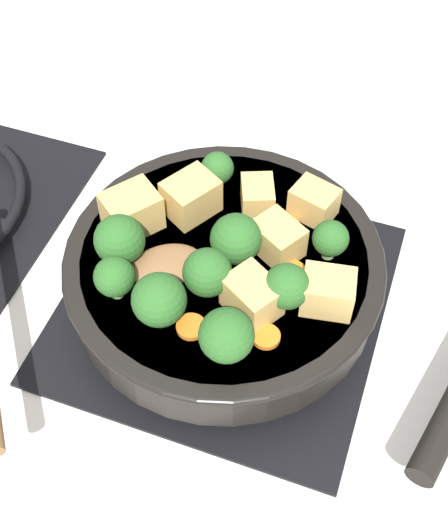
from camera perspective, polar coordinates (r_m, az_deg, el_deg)
ground_plane at (r=0.72m, az=-0.00°, el=-3.75°), size 2.40×2.40×0.00m
front_burner_grate at (r=0.71m, az=-0.00°, el=-3.21°), size 0.31×0.31×0.03m
skillet_pan at (r=0.67m, az=0.21°, el=-1.24°), size 0.30×0.41×0.05m
wooden_spoon at (r=0.64m, az=-13.32°, el=-2.86°), size 0.25×0.26×0.02m
tofu_cube_center_large at (r=0.61m, az=2.28°, el=-3.26°), size 0.05×0.06×0.04m
tofu_cube_near_handle at (r=0.65m, az=4.31°, el=1.37°), size 0.05×0.06×0.03m
tofu_cube_east_chunk at (r=0.69m, az=2.69°, el=4.76°), size 0.05×0.04×0.03m
tofu_cube_west_chunk at (r=0.62m, az=8.31°, el=-2.86°), size 0.04×0.05×0.04m
tofu_cube_back_piece at (r=0.67m, az=-7.40°, el=3.59°), size 0.06×0.06×0.04m
tofu_cube_front_piece at (r=0.68m, az=-2.66°, el=4.75°), size 0.06×0.06×0.04m
tofu_cube_mid_small at (r=0.69m, az=7.20°, el=4.30°), size 0.04×0.05×0.03m
broccoli_floret_near_spoon at (r=0.70m, az=-0.53°, el=7.00°), size 0.03×0.03×0.04m
broccoli_floret_center_top at (r=0.60m, az=-5.22°, el=-3.52°), size 0.05×0.05×0.05m
broccoli_floret_east_rim at (r=0.65m, az=8.52°, el=1.37°), size 0.03×0.03×0.04m
broccoli_floret_west_rim at (r=0.58m, az=0.20°, el=-6.39°), size 0.05×0.05×0.05m
broccoli_floret_north_edge at (r=0.64m, az=-8.35°, el=1.27°), size 0.05×0.05×0.05m
broccoli_floret_south_cluster at (r=0.61m, az=-1.16°, el=-1.40°), size 0.04×0.04×0.05m
broccoli_floret_mid_floret at (r=0.61m, az=5.03°, el=-2.45°), size 0.04×0.04×0.05m
broccoli_floret_small_inner at (r=0.64m, az=1.08°, el=1.64°), size 0.05×0.05×0.05m
broccoli_floret_tall_stem at (r=0.62m, az=-8.76°, el=-1.68°), size 0.04×0.04×0.04m
carrot_slice_orange_thin at (r=0.61m, az=-2.70°, el=-5.66°), size 0.03×0.03×0.01m
carrot_slice_near_center at (r=0.61m, az=3.39°, el=-6.46°), size 0.02×0.02×0.01m
carrot_slice_edge_slice at (r=0.68m, az=5.08°, el=2.54°), size 0.02×0.02×0.01m
carrot_slice_under_broccoli at (r=0.65m, az=5.30°, el=-1.47°), size 0.03×0.03×0.01m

